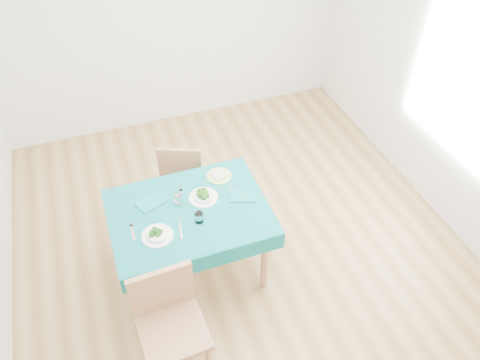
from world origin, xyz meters
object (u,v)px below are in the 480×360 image
object	(u,v)px
bowl_far	(203,195)
side_plate	(219,176)
table	(192,242)
chair_near	(171,320)
chair_far	(184,167)
bowl_near	(157,233)

from	to	relation	value
bowl_far	side_plate	bearing A→B (deg)	45.58
table	side_plate	world-z (taller)	side_plate
side_plate	table	bearing A→B (deg)	-139.14
table	chair_near	bearing A→B (deg)	-114.34
chair_far	bowl_far	bearing A→B (deg)	112.07
side_plate	bowl_far	bearing A→B (deg)	-134.42
chair_near	bowl_far	xyz separation A→B (m)	(0.49, 0.86, 0.22)
table	side_plate	bearing A→B (deg)	40.86
chair_near	table	bearing A→B (deg)	63.31
bowl_near	side_plate	world-z (taller)	bowl_near
chair_near	chair_far	size ratio (longest dim) A/B	1.17
chair_near	side_plate	distance (m)	1.29
chair_near	bowl_near	world-z (taller)	chair_near
bowl_near	bowl_far	world-z (taller)	same
chair_near	bowl_far	bearing A→B (deg)	57.84
chair_near	bowl_far	distance (m)	1.02
bowl_near	bowl_far	bearing A→B (deg)	31.83
table	side_plate	distance (m)	0.60
bowl_far	bowl_near	bearing A→B (deg)	-148.17
bowl_far	side_plate	xyz separation A→B (m)	(0.20, 0.20, -0.03)
table	chair_far	size ratio (longest dim) A/B	1.26
bowl_far	side_plate	world-z (taller)	bowl_far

